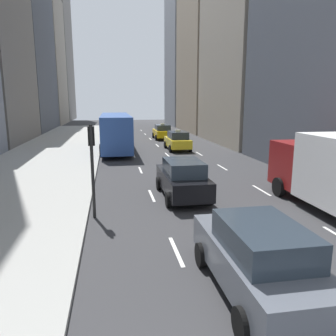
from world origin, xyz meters
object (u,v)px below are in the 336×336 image
Objects in this scene: sedan_black_near at (183,178)px; traffic_light_pole at (92,156)px; sedan_silver_behind at (258,258)px; city_bus at (115,131)px; taxi_lead at (162,132)px; taxi_second at (178,141)px.

traffic_light_pole reaches higher than sedan_black_near.
sedan_silver_behind is 24.08m from city_bus.
traffic_light_pole is (-6.75, -26.06, 1.53)m from taxi_lead.
sedan_black_near is (-2.80, -14.95, 0.03)m from taxi_second.
sedan_black_near is at bearing -79.96° from city_bus.
city_bus is at bearing 100.04° from sedan_black_near.
taxi_second is at bearing -90.00° from taxi_lead.
taxi_lead and taxi_second have the same top height.
sedan_black_near is at bearing 27.13° from traffic_light_pole.
traffic_light_pole is (-3.95, -2.02, 1.50)m from sedan_black_near.
traffic_light_pole is at bearing 123.35° from sedan_silver_behind.
taxi_second is 0.94× the size of sedan_black_near.
city_bus reaches higher than taxi_second.
taxi_second is 1.22× the size of traffic_light_pole.
traffic_light_pole reaches higher than taxi_second.
city_bus reaches higher than sedan_black_near.
traffic_light_pole is at bearing -104.52° from taxi_lead.
sedan_silver_behind is at bearing -96.95° from taxi_second.
traffic_light_pole is at bearing -152.87° from sedan_black_near.
taxi_lead is at bearing 75.48° from traffic_light_pole.
sedan_black_near is 1.29× the size of traffic_light_pole.
taxi_second reaches higher than sedan_silver_behind.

